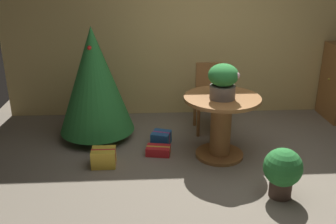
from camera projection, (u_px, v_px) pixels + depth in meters
ground_plane at (230, 183)px, 4.08m from camera, size 6.60×6.60×0.00m
back_wall_panel at (204, 30)px, 5.67m from camera, size 6.00×0.10×2.60m
round_dining_table at (221, 121)px, 4.51m from camera, size 0.90×0.90×0.77m
flower_vase at (223, 80)px, 4.26m from camera, size 0.35×0.35×0.41m
wooden_chair_far at (209, 94)px, 5.29m from camera, size 0.41×0.43×0.95m
holiday_tree at (94, 80)px, 4.90m from camera, size 0.99×0.99×1.51m
gift_box_red at (158, 150)px, 4.69m from camera, size 0.32×0.24×0.11m
gift_box_blue at (161, 138)px, 4.96m from camera, size 0.29×0.29×0.17m
gift_box_gold at (104, 157)px, 4.41m from camera, size 0.28×0.23×0.21m
potted_plant at (283, 170)px, 3.75m from camera, size 0.39×0.39×0.53m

